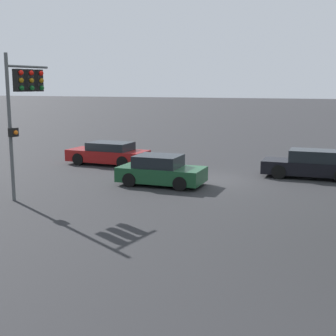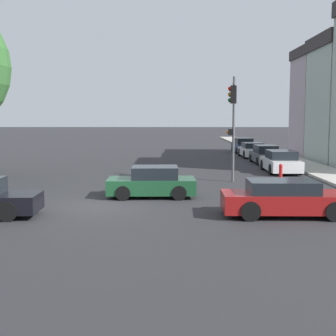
{
  "view_description": "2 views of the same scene",
  "coord_description": "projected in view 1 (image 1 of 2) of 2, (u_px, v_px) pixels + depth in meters",
  "views": [
    {
      "loc": [
        -6.32,
        22.0,
        4.63
      ],
      "look_at": [
        1.26,
        3.06,
        1.01
      ],
      "focal_mm": 50.0,
      "sensor_mm": 36.0,
      "label": 1
    },
    {
      "loc": [
        2.84,
        -19.07,
        3.65
      ],
      "look_at": [
        2.72,
        4.19,
        1.1
      ],
      "focal_mm": 50.0,
      "sensor_mm": 36.0,
      "label": 2
    }
  ],
  "objects": [
    {
      "name": "crossing_car_3",
      "position": [
        161.0,
        171.0,
        21.93
      ],
      "size": [
        4.02,
        2.13,
        1.4
      ],
      "rotation": [
        0.0,
        0.0,
        3.17
      ],
      "color": "#194728",
      "rests_on": "ground_plane"
    },
    {
      "name": "crossing_car_1",
      "position": [
        312.0,
        165.0,
        23.56
      ],
      "size": [
        4.83,
        1.95,
        1.43
      ],
      "rotation": [
        0.0,
        0.0,
        0.03
      ],
      "color": "black",
      "rests_on": "ground_plane"
    },
    {
      "name": "crossing_car_0",
      "position": [
        108.0,
        154.0,
        27.59
      ],
      "size": [
        4.79,
        2.07,
        1.33
      ],
      "rotation": [
        0.0,
        0.0,
        -0.02
      ],
      "color": "maroon",
      "rests_on": "ground_plane"
    },
    {
      "name": "ground_plane",
      "position": [
        214.0,
        180.0,
        23.23
      ],
      "size": [
        300.0,
        300.0,
        0.0
      ],
      "primitive_type": "plane",
      "color": "#28282B"
    },
    {
      "name": "traffic_signal",
      "position": [
        24.0,
        95.0,
        18.89
      ],
      "size": [
        0.62,
        2.36,
        5.87
      ],
      "rotation": [
        0.0,
        0.0,
        2.99
      ],
      "color": "#515456",
      "rests_on": "ground_plane"
    }
  ]
}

